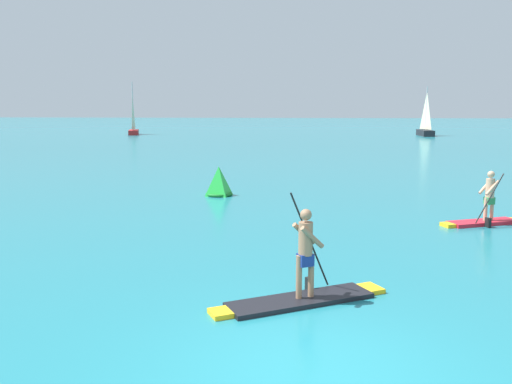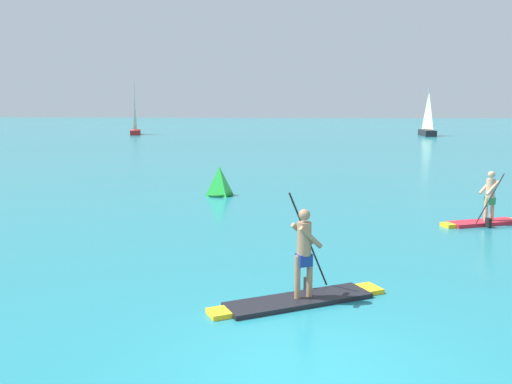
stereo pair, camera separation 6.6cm
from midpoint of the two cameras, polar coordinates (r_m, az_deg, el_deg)
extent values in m
plane|color=#1E727F|center=(7.60, 5.76, -18.58)|extent=(440.00, 440.00, 0.00)
cube|color=black|center=(9.94, 4.59, -11.50)|extent=(2.74, 2.04, 0.09)
cube|color=yellow|center=(10.73, 12.03, -10.12)|extent=(0.56, 0.61, 0.09)
cube|color=yellow|center=(9.35, -4.04, -12.85)|extent=(0.52, 0.55, 0.09)
cylinder|color=#997051|center=(9.90, 5.74, -8.89)|extent=(0.11, 0.11, 0.80)
cylinder|color=#997051|center=(9.78, 4.45, -9.09)|extent=(0.11, 0.11, 0.80)
cube|color=navy|center=(9.75, 5.12, -7.25)|extent=(0.34, 0.32, 0.22)
cylinder|color=#997051|center=(9.65, 5.16, -5.01)|extent=(0.26, 0.26, 0.61)
sphere|color=#997051|center=(9.55, 5.19, -2.45)|extent=(0.21, 0.21, 0.21)
cylinder|color=#997051|center=(9.79, 4.98, -4.48)|extent=(0.44, 0.33, 0.48)
cylinder|color=#997051|center=(9.53, 5.87, -4.86)|extent=(0.44, 0.33, 0.48)
cylinder|color=black|center=(10.24, 5.62, -5.17)|extent=(0.76, 0.49, 1.91)
cube|color=black|center=(10.50, 5.54, -10.02)|extent=(0.17, 0.21, 0.32)
cube|color=red|center=(17.78, 23.10, -3.03)|extent=(2.31, 1.49, 0.11)
cube|color=yellow|center=(17.00, 19.81, -3.36)|extent=(0.44, 0.51, 0.11)
cylinder|color=tan|center=(17.75, 23.34, -1.71)|extent=(0.11, 0.11, 0.71)
cylinder|color=tan|center=(17.90, 23.92, -1.66)|extent=(0.11, 0.11, 0.71)
cube|color=#338C4C|center=(17.78, 23.68, -0.85)|extent=(0.33, 0.31, 0.22)
cylinder|color=tan|center=(17.72, 23.76, 0.38)|extent=(0.26, 0.26, 0.59)
sphere|color=tan|center=(17.67, 23.85, 1.75)|extent=(0.21, 0.21, 0.21)
cylinder|color=tan|center=(17.57, 23.97, 0.41)|extent=(0.46, 0.28, 0.49)
cylinder|color=tan|center=(17.80, 23.33, 0.55)|extent=(0.46, 0.28, 0.49)
cylinder|color=black|center=(17.22, 23.71, -0.63)|extent=(0.86, 0.43, 1.47)
cube|color=black|center=(17.35, 23.56, -3.07)|extent=(0.15, 0.22, 0.32)
pyramid|color=green|center=(21.79, -4.09, 1.20)|extent=(1.26, 1.26, 1.21)
torus|color=#167226|center=(21.87, -4.08, -0.21)|extent=(1.12, 1.12, 0.12)
cube|color=#A51E1E|center=(77.37, -13.03, 6.27)|extent=(2.85, 5.42, 0.65)
cylinder|color=#B2B2B7|center=(77.31, -13.13, 8.99)|extent=(0.12, 0.12, 6.70)
pyramid|color=beige|center=(77.31, -13.11, 8.49)|extent=(0.54, 2.35, 5.15)
cube|color=black|center=(75.35, 17.70, 6.07)|extent=(1.45, 5.79, 0.78)
cylinder|color=#B2B2B7|center=(75.28, 17.81, 8.56)|extent=(0.12, 0.12, 5.77)
pyramid|color=beige|center=(75.28, 17.81, 8.37)|extent=(0.71, 2.54, 5.08)
camera|label=1|loc=(0.03, -90.12, -0.02)|focal=37.23mm
camera|label=2|loc=(0.03, 89.88, 0.02)|focal=37.23mm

